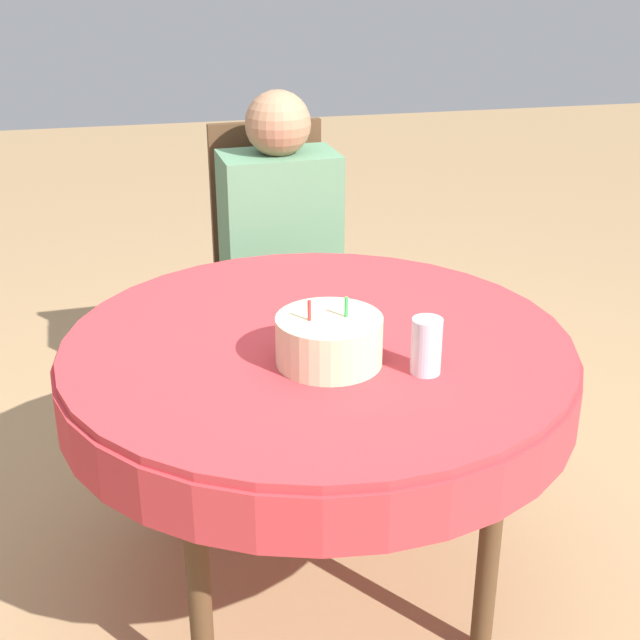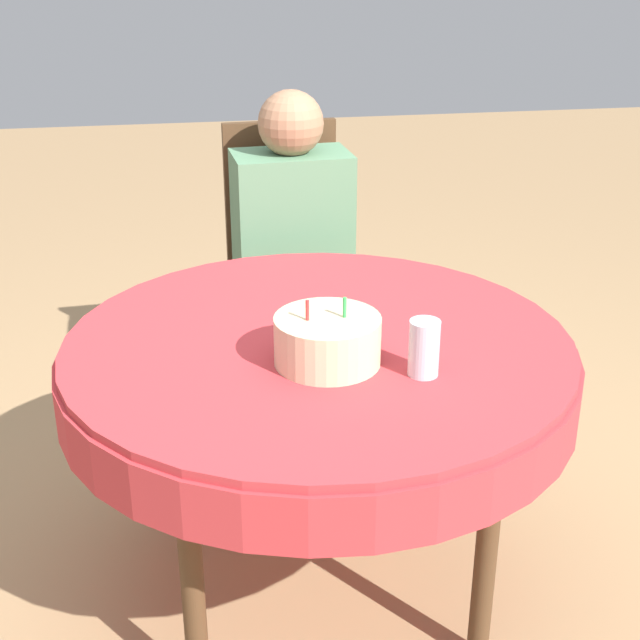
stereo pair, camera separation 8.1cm
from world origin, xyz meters
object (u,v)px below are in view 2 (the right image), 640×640
(person, at_px, (294,234))
(birthday_cake, at_px, (326,340))
(drinking_glass, at_px, (424,348))
(chair, at_px, (288,269))

(person, relative_size, birthday_cake, 4.84)
(person, bearing_deg, birthday_cake, -97.38)
(birthday_cake, relative_size, drinking_glass, 1.88)
(chair, height_order, birthday_cake, chair)
(chair, distance_m, person, 0.19)
(chair, relative_size, person, 0.88)
(chair, xyz_separation_m, person, (0.01, -0.10, 0.16))
(birthday_cake, distance_m, drinking_glass, 0.21)
(person, distance_m, drinking_glass, 1.05)
(chair, bearing_deg, birthday_cake, -96.66)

